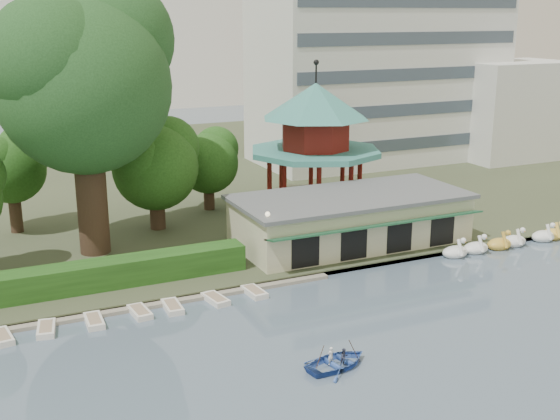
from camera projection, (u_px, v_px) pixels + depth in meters
ground_plane at (401, 410)px, 33.15m from camera, size 220.00×220.00×0.00m
shore at (137, 179)px, 78.57m from camera, size 220.00×70.00×0.40m
embankment at (258, 284)px, 48.24m from camera, size 220.00×0.60×0.30m
dock at (80, 315)px, 43.32m from camera, size 34.00×1.60×0.24m
boathouse at (350, 218)px, 55.76m from camera, size 18.60×9.39×3.90m
pavilion at (315, 134)px, 63.95m from camera, size 12.40×12.40×13.50m
office_building at (400, 84)px, 86.54m from camera, size 38.00×18.00×20.00m
hedge at (22, 286)px, 44.68m from camera, size 30.00×2.00×1.80m
lamp_post at (268, 230)px, 49.47m from camera, size 0.36×0.36×4.28m
big_tree at (84, 72)px, 50.48m from camera, size 13.95×13.00×20.57m
small_trees at (32, 176)px, 53.70m from camera, size 39.54×15.72×9.41m
swan_boats at (508, 242)px, 56.17m from camera, size 12.36×2.02×1.92m
moored_rowboats at (50, 328)px, 41.31m from camera, size 27.12×2.73×0.36m
rowboat_with_passengers at (337, 358)px, 37.03m from camera, size 5.77×4.60×2.01m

